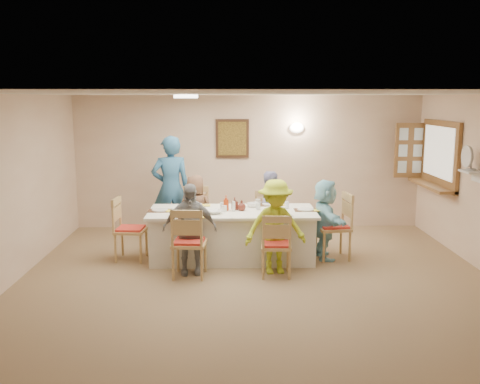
{
  "coord_description": "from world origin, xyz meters",
  "views": [
    {
      "loc": [
        -0.37,
        -6.53,
        2.45
      ],
      "look_at": [
        -0.2,
        1.4,
        1.05
      ],
      "focal_mm": 40.0,
      "sensor_mm": 36.0,
      "label": 1
    }
  ],
  "objects_px": {
    "chair_back_left": "(196,216)",
    "chair_front_right": "(276,244)",
    "diner_front_right": "(275,227)",
    "chair_left_end": "(131,229)",
    "caregiver": "(171,188)",
    "serving_hatch": "(440,155)",
    "dining_table": "(232,235)",
    "diner_back_left": "(196,211)",
    "chair_back_right": "(268,218)",
    "diner_front_left": "(190,229)",
    "condiment_ketchup": "(226,203)",
    "diner_back_right": "(268,209)",
    "chair_front_left": "(189,242)",
    "desk_fan": "(469,161)",
    "chair_right_end": "(333,226)",
    "diner_right_end": "(325,219)"
  },
  "relations": [
    {
      "from": "caregiver",
      "to": "serving_hatch",
      "type": "bearing_deg",
      "value": 166.22
    },
    {
      "from": "desk_fan",
      "to": "chair_front_left",
      "type": "bearing_deg",
      "value": -173.92
    },
    {
      "from": "chair_front_left",
      "to": "dining_table",
      "type": "bearing_deg",
      "value": -122.34
    },
    {
      "from": "serving_hatch",
      "to": "chair_front_right",
      "type": "xyz_separation_m",
      "value": [
        -2.93,
        -1.78,
        -1.05
      ]
    },
    {
      "from": "chair_front_right",
      "to": "chair_front_left",
      "type": "bearing_deg",
      "value": 2.68
    },
    {
      "from": "chair_back_left",
      "to": "diner_back_right",
      "type": "bearing_deg",
      "value": -8.19
    },
    {
      "from": "chair_front_right",
      "to": "diner_front_left",
      "type": "height_order",
      "value": "diner_front_left"
    },
    {
      "from": "condiment_ketchup",
      "to": "diner_front_right",
      "type": "bearing_deg",
      "value": -44.54
    },
    {
      "from": "condiment_ketchup",
      "to": "chair_left_end",
      "type": "bearing_deg",
      "value": -179.88
    },
    {
      "from": "desk_fan",
      "to": "diner_front_right",
      "type": "distance_m",
      "value": 2.97
    },
    {
      "from": "chair_right_end",
      "to": "diner_front_left",
      "type": "bearing_deg",
      "value": -79.92
    },
    {
      "from": "diner_front_right",
      "to": "chair_back_right",
      "type": "bearing_deg",
      "value": 82.02
    },
    {
      "from": "serving_hatch",
      "to": "chair_back_left",
      "type": "xyz_separation_m",
      "value": [
        -4.13,
        -0.18,
        -1.01
      ]
    },
    {
      "from": "serving_hatch",
      "to": "diner_back_left",
      "type": "xyz_separation_m",
      "value": [
        -4.13,
        -0.3,
        -0.89
      ]
    },
    {
      "from": "chair_left_end",
      "to": "chair_right_end",
      "type": "height_order",
      "value": "chair_right_end"
    },
    {
      "from": "serving_hatch",
      "to": "condiment_ketchup",
      "type": "bearing_deg",
      "value": -164.93
    },
    {
      "from": "chair_front_left",
      "to": "chair_back_right",
      "type": "bearing_deg",
      "value": -122.34
    },
    {
      "from": "dining_table",
      "to": "diner_back_right",
      "type": "xyz_separation_m",
      "value": [
        0.6,
        0.68,
        0.25
      ]
    },
    {
      "from": "chair_back_left",
      "to": "chair_front_right",
      "type": "height_order",
      "value": "chair_back_left"
    },
    {
      "from": "chair_front_right",
      "to": "diner_front_right",
      "type": "bearing_deg",
      "value": -87.32
    },
    {
      "from": "desk_fan",
      "to": "condiment_ketchup",
      "type": "relative_size",
      "value": 1.29
    },
    {
      "from": "desk_fan",
      "to": "diner_front_left",
      "type": "distance_m",
      "value": 4.13
    },
    {
      "from": "diner_back_left",
      "to": "chair_left_end",
      "type": "bearing_deg",
      "value": 44.86
    },
    {
      "from": "diner_front_left",
      "to": "caregiver",
      "type": "distance_m",
      "value": 1.9
    },
    {
      "from": "diner_back_right",
      "to": "chair_front_left",
      "type": "bearing_deg",
      "value": 39.91
    },
    {
      "from": "chair_back_left",
      "to": "chair_right_end",
      "type": "relative_size",
      "value": 0.96
    },
    {
      "from": "chair_front_right",
      "to": "caregiver",
      "type": "bearing_deg",
      "value": -47.08
    },
    {
      "from": "dining_table",
      "to": "diner_back_right",
      "type": "relative_size",
      "value": 1.99
    },
    {
      "from": "chair_front_left",
      "to": "condiment_ketchup",
      "type": "xyz_separation_m",
      "value": [
        0.51,
        0.8,
        0.38
      ]
    },
    {
      "from": "chair_left_end",
      "to": "diner_front_left",
      "type": "relative_size",
      "value": 0.75
    },
    {
      "from": "diner_back_left",
      "to": "diner_front_right",
      "type": "bearing_deg",
      "value": 140.69
    },
    {
      "from": "serving_hatch",
      "to": "dining_table",
      "type": "bearing_deg",
      "value": -164.5
    },
    {
      "from": "diner_back_right",
      "to": "diner_front_right",
      "type": "height_order",
      "value": "diner_front_right"
    },
    {
      "from": "diner_right_end",
      "to": "caregiver",
      "type": "distance_m",
      "value": 2.74
    },
    {
      "from": "diner_front_right",
      "to": "diner_back_right",
      "type": "bearing_deg",
      "value": 82.02
    },
    {
      "from": "chair_left_end",
      "to": "caregiver",
      "type": "height_order",
      "value": "caregiver"
    },
    {
      "from": "dining_table",
      "to": "chair_right_end",
      "type": "distance_m",
      "value": 1.56
    },
    {
      "from": "chair_front_left",
      "to": "diner_front_right",
      "type": "relative_size",
      "value": 0.74
    },
    {
      "from": "caregiver",
      "to": "diner_back_left",
      "type": "bearing_deg",
      "value": 122.12
    },
    {
      "from": "serving_hatch",
      "to": "chair_back_left",
      "type": "bearing_deg",
      "value": -177.53
    },
    {
      "from": "serving_hatch",
      "to": "chair_right_end",
      "type": "height_order",
      "value": "serving_hatch"
    },
    {
      "from": "chair_back_left",
      "to": "chair_right_end",
      "type": "xyz_separation_m",
      "value": [
        2.15,
        -0.8,
        0.02
      ]
    },
    {
      "from": "chair_back_right",
      "to": "diner_back_left",
      "type": "distance_m",
      "value": 1.22
    },
    {
      "from": "diner_back_left",
      "to": "diner_front_left",
      "type": "bearing_deg",
      "value": 99.27
    },
    {
      "from": "chair_back_left",
      "to": "diner_back_right",
      "type": "relative_size",
      "value": 0.77
    },
    {
      "from": "diner_back_left",
      "to": "desk_fan",
      "type": "bearing_deg",
      "value": 174.6
    },
    {
      "from": "chair_front_right",
      "to": "serving_hatch",
      "type": "bearing_deg",
      "value": -146.04
    },
    {
      "from": "chair_right_end",
      "to": "diner_front_right",
      "type": "relative_size",
      "value": 0.77
    },
    {
      "from": "caregiver",
      "to": "condiment_ketchup",
      "type": "xyz_separation_m",
      "value": [
        0.96,
        -1.15,
        -0.03
      ]
    },
    {
      "from": "chair_front_left",
      "to": "diner_back_left",
      "type": "height_order",
      "value": "diner_back_left"
    }
  ]
}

